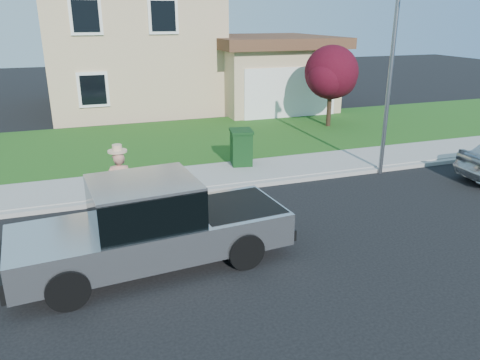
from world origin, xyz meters
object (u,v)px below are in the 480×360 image
at_px(ornamental_tree, 332,75).
at_px(pickup_truck, 152,226).
at_px(woman, 120,184).
at_px(trash_bin, 241,147).
at_px(street_lamp, 392,75).

bearing_deg(ornamental_tree, pickup_truck, -134.46).
bearing_deg(woman, trash_bin, -138.50).
xyz_separation_m(pickup_truck, ornamental_tree, (9.12, 9.30, 1.45)).
bearing_deg(street_lamp, pickup_truck, -170.98).
bearing_deg(street_lamp, ornamental_tree, 61.41).
relative_size(pickup_truck, woman, 3.00).
distance_m(woman, ornamental_tree, 11.74).
distance_m(woman, trash_bin, 4.81).
relative_size(ornamental_tree, trash_bin, 3.04).
distance_m(ornamental_tree, street_lamp, 6.27).
height_order(ornamental_tree, trash_bin, ornamental_tree).
xyz_separation_m(woman, street_lamp, (7.92, 0.76, 2.14)).
xyz_separation_m(ornamental_tree, street_lamp, (-1.54, -6.04, 0.74)).
distance_m(woman, street_lamp, 8.24).
relative_size(woman, street_lamp, 0.35).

